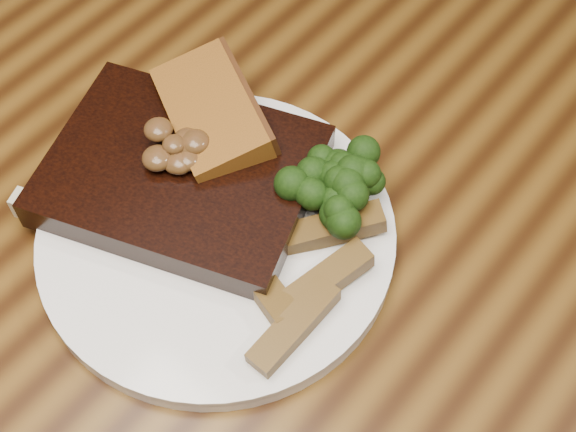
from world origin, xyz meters
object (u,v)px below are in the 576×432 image
object	(u,v)px
dining_table	(281,290)
garlic_bread	(213,130)
steak	(181,176)
plate	(217,237)
potato_wedges	(306,266)

from	to	relation	value
dining_table	garlic_bread	distance (m)	0.15
dining_table	steak	bearing A→B (deg)	-164.36
dining_table	steak	world-z (taller)	steak
plate	potato_wedges	distance (m)	0.07
garlic_bread	potato_wedges	world-z (taller)	same
dining_table	plate	world-z (taller)	plate
dining_table	plate	size ratio (longest dim) A/B	6.17
plate	steak	size ratio (longest dim) A/B	1.36
steak	potato_wedges	world-z (taller)	steak
steak	garlic_bread	size ratio (longest dim) A/B	1.75
plate	potato_wedges	xyz separation A→B (m)	(0.07, 0.01, 0.02)
dining_table	plate	distance (m)	0.11
plate	dining_table	bearing A→B (deg)	49.76
steak	garlic_bread	world-z (taller)	steak
plate	steak	xyz separation A→B (m)	(-0.05, 0.01, 0.02)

